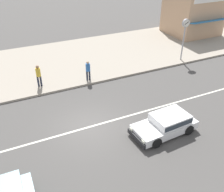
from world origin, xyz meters
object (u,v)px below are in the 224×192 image
Objects in this scene: street_clock at (185,29)px; pedestrian_near_clock at (38,74)px; hatchback_white_1 at (166,123)px; pedestrian_by_shop at (88,69)px; shopfront_corner_warung at (193,12)px.

pedestrian_near_clock is (-12.62, 0.44, -1.78)m from street_clock.
pedestrian_near_clock is (-5.45, 8.27, 0.54)m from hatchback_white_1.
pedestrian_near_clock is 1.06× the size of pedestrian_by_shop.
pedestrian_by_shop is at bearing -9.81° from pedestrian_near_clock.
hatchback_white_1 is 10.87m from street_clock.
pedestrian_by_shop is (3.61, -0.62, -0.06)m from pedestrian_near_clock.
shopfront_corner_warung reaches higher than hatchback_white_1.
pedestrian_near_clock is 19.23m from shopfront_corner_warung.
pedestrian_by_shop is at bearing -158.07° from shopfront_corner_warung.
pedestrian_by_shop is at bearing -178.85° from street_clock.
shopfront_corner_warung reaches higher than pedestrian_near_clock.
hatchback_white_1 is 7.88m from pedestrian_by_shop.
hatchback_white_1 is 1.06× the size of street_clock.
shopfront_corner_warung is at bearing 46.37° from hatchback_white_1.
shopfront_corner_warung is at bearing 16.16° from pedestrian_near_clock.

